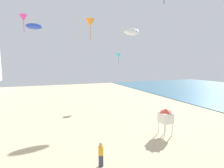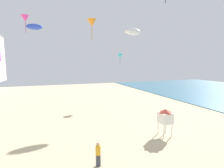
% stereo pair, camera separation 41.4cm
% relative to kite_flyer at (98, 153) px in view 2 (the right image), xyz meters
% --- Properties ---
extents(kite_flyer, '(0.34, 0.34, 1.64)m').
position_rel_kite_flyer_xyz_m(kite_flyer, '(0.00, 0.00, 0.00)').
color(kite_flyer, '#383D4C').
rests_on(kite_flyer, ground).
extents(lifeguard_stand, '(1.10, 1.10, 2.55)m').
position_rel_kite_flyer_xyz_m(lifeguard_stand, '(7.30, 2.51, 0.92)').
color(lifeguard_stand, white).
rests_on(lifeguard_stand, ground).
extents(kite_magenta_delta, '(1.02, 1.02, 2.31)m').
position_rel_kite_flyer_xyz_m(kite_magenta_delta, '(-5.67, 15.17, 11.88)').
color(kite_magenta_delta, '#DB3D9E').
extents(kite_blue_parafoil, '(1.44, 0.40, 0.56)m').
position_rel_kite_flyer_xyz_m(kite_blue_parafoil, '(-4.05, 7.71, 9.38)').
color(kite_blue_parafoil, blue).
extents(kite_white_parafoil, '(2.72, 0.76, 1.06)m').
position_rel_kite_flyer_xyz_m(kite_white_parafoil, '(9.54, 13.79, 10.97)').
color(kite_white_parafoil, white).
extents(kite_orange_delta, '(1.61, 1.61, 3.66)m').
position_rel_kite_flyer_xyz_m(kite_orange_delta, '(4.58, 20.54, 13.42)').
color(kite_orange_delta, orange).
extents(kite_cyan_delta, '(0.95, 0.95, 2.15)m').
position_rel_kite_flyer_xyz_m(kite_cyan_delta, '(9.46, 18.69, 7.50)').
color(kite_cyan_delta, '#2DB7CC').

